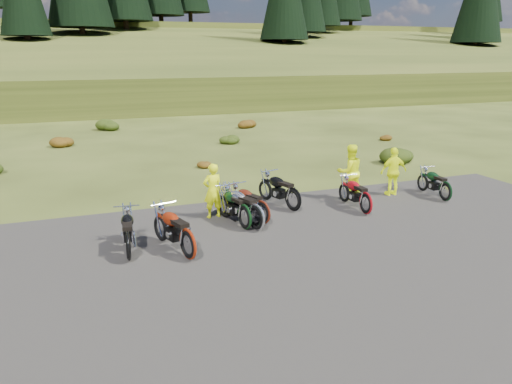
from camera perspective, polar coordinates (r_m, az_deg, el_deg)
name	(u,v)px	position (r m, az deg, el deg)	size (l,w,h in m)	color
ground	(302,236)	(13.96, 5.29, -5.08)	(300.00, 300.00, 0.00)	#343E14
gravel_pad	(338,264)	(12.34, 9.38, -8.13)	(20.00, 12.00, 0.04)	black
hill_slope	(117,95)	(62.17, -15.59, 10.65)	(300.00, 46.00, 3.00)	#354316
hill_plateau	(90,74)	(121.93, -18.45, 12.67)	(300.00, 90.00, 9.17)	#354316
shrub_2	(61,140)	(28.67, -21.36, 5.52)	(1.30, 1.30, 0.77)	#672D0C
shrub_3	(109,123)	(33.99, -16.48, 7.54)	(1.56, 1.56, 0.92)	black
shrub_4	(203,163)	(22.09, -6.11, 3.33)	(0.77, 0.77, 0.45)	#672D0C
shrub_5	(229,138)	(27.87, -3.13, 6.15)	(1.03, 1.03, 0.61)	black
shrub_6	(246,122)	(33.74, -1.16, 7.99)	(1.30, 1.30, 0.77)	#672D0C
shrub_7	(398,153)	(23.92, 15.89, 4.35)	(1.56, 1.56, 0.92)	black
shrub_8	(384,136)	(29.86, 14.37, 6.18)	(0.77, 0.77, 0.45)	#672D0C
motorcycle_0	(130,261)	(12.73, -14.26, -7.65)	(2.05, 0.68, 1.07)	black
motorcycle_1	(189,260)	(12.51, -7.71, -7.71)	(2.22, 0.74, 1.16)	maroon
motorcycle_2	(245,230)	(14.39, -1.28, -4.37)	(2.09, 0.70, 1.10)	black
motorcycle_3	(256,231)	(14.30, -0.02, -4.49)	(2.21, 0.74, 1.16)	#B0B1B5
motorcycle_4	(262,225)	(14.82, 0.69, -3.75)	(2.02, 0.67, 1.06)	#561B0E
motorcycle_5	(293,212)	(16.06, 4.24, -2.24)	(2.16, 0.72, 1.13)	black
motorcycle_6	(365,215)	(16.08, 12.37, -2.55)	(1.99, 0.66, 1.04)	#9F0B12
motorcycle_7	(444,202)	(18.24, 20.73, -1.03)	(1.91, 0.64, 1.00)	black
person_middle	(213,192)	(15.21, -4.96, 0.04)	(0.62, 0.40, 1.69)	#E6F50C
person_right_a	(350,173)	(17.41, 10.65, 2.20)	(0.92, 0.72, 1.90)	#E6F50C
person_right_b	(393,172)	(18.22, 15.43, 2.19)	(1.00, 0.42, 1.71)	#E6F50C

